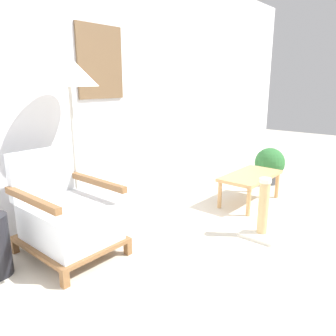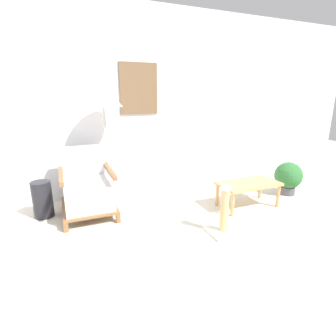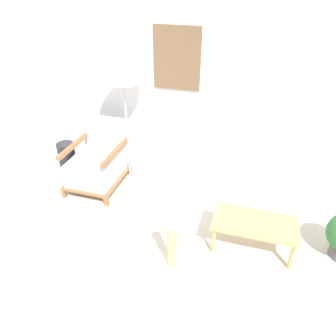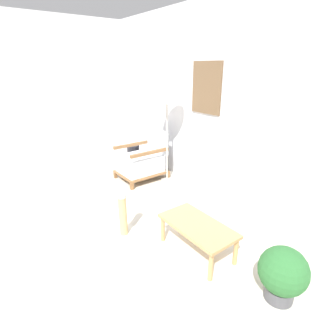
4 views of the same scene
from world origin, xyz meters
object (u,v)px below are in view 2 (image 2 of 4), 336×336
object	(u,v)px
armchair	(87,190)
vase	(43,199)
scratching_post	(224,218)
coffee_table	(248,186)
floor_lamp	(103,99)
potted_plant	(288,177)

from	to	relation	value
armchair	vase	xyz separation A→B (m)	(-0.53, 0.12, -0.09)
scratching_post	vase	bearing A→B (deg)	146.94
vase	coffee_table	bearing A→B (deg)	-15.66
armchair	scratching_post	world-z (taller)	armchair
floor_lamp	scratching_post	xyz separation A→B (m)	(1.00, -1.37, -1.23)
coffee_table	vase	xyz separation A→B (m)	(-2.54, 0.71, -0.07)
potted_plant	scratching_post	xyz separation A→B (m)	(-1.57, -0.63, -0.09)
potted_plant	coffee_table	bearing A→B (deg)	-170.48
coffee_table	scratching_post	distance (m)	0.86
scratching_post	coffee_table	bearing A→B (deg)	34.25
vase	armchair	bearing A→B (deg)	-13.14
floor_lamp	coffee_table	distance (m)	2.22
coffee_table	potted_plant	distance (m)	0.87
coffee_table	floor_lamp	bearing A→B (deg)	152.57
floor_lamp	vase	xyz separation A→B (m)	(-0.84, -0.17, -1.18)
coffee_table	vase	bearing A→B (deg)	164.34
vase	scratching_post	bearing A→B (deg)	-33.06
floor_lamp	scratching_post	size ratio (longest dim) A/B	2.90
floor_lamp	coffee_table	size ratio (longest dim) A/B	1.93
coffee_table	armchair	bearing A→B (deg)	163.69
potted_plant	scratching_post	bearing A→B (deg)	-158.25
armchair	floor_lamp	size ratio (longest dim) A/B	0.52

